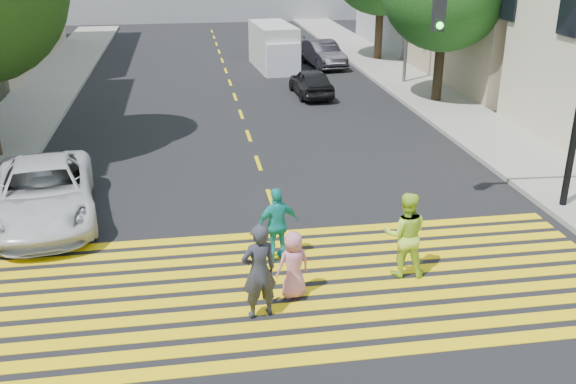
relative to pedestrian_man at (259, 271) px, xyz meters
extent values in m
plane|color=black|center=(0.98, -0.30, -0.95)|extent=(120.00, 120.00, 0.00)
cube|color=gray|center=(-7.52, 21.70, -0.87)|extent=(3.00, 40.00, 0.15)
cube|color=gray|center=(9.48, 14.70, -0.87)|extent=(3.00, 60.00, 0.15)
cube|color=maroon|center=(-5.92, 5.70, -0.87)|extent=(0.20, 8.00, 0.16)
cube|color=yellow|center=(0.98, -1.50, -0.94)|extent=(13.40, 0.35, 0.01)
cube|color=yellow|center=(0.98, -0.95, -0.94)|extent=(13.40, 0.35, 0.01)
cube|color=yellow|center=(0.98, -0.40, -0.94)|extent=(13.40, 0.35, 0.01)
cube|color=yellow|center=(0.98, 0.15, -0.94)|extent=(13.40, 0.35, 0.01)
cube|color=yellow|center=(0.98, 0.70, -0.94)|extent=(13.40, 0.35, 0.01)
cube|color=yellow|center=(0.98, 1.25, -0.94)|extent=(13.40, 0.35, 0.01)
cube|color=yellow|center=(0.98, 1.80, -0.94)|extent=(13.40, 0.35, 0.01)
cube|color=yellow|center=(0.98, 2.35, -0.94)|extent=(13.40, 0.35, 0.01)
cube|color=yellow|center=(0.98, 2.90, -0.94)|extent=(13.40, 0.35, 0.01)
cube|color=yellow|center=(0.98, 3.45, -0.94)|extent=(13.40, 0.35, 0.01)
cube|color=yellow|center=(0.98, 5.70, -0.94)|extent=(0.12, 1.40, 0.01)
cube|color=yellow|center=(0.98, 8.70, -0.94)|extent=(0.12, 1.40, 0.01)
cube|color=yellow|center=(0.98, 11.70, -0.94)|extent=(0.12, 1.40, 0.01)
cube|color=yellow|center=(0.98, 14.70, -0.94)|extent=(0.12, 1.40, 0.01)
cube|color=yellow|center=(0.98, 17.70, -0.94)|extent=(0.12, 1.40, 0.01)
cube|color=yellow|center=(0.98, 20.70, -0.94)|extent=(0.12, 1.40, 0.01)
cube|color=yellow|center=(0.98, 23.70, -0.94)|extent=(0.12, 1.40, 0.01)
cube|color=yellow|center=(0.98, 26.70, -0.94)|extent=(0.12, 1.40, 0.01)
cube|color=yellow|center=(0.98, 29.70, -0.94)|extent=(0.12, 1.40, 0.01)
cube|color=yellow|center=(0.98, 32.70, -0.94)|extent=(0.12, 1.40, 0.01)
cube|color=yellow|center=(0.98, 35.70, -0.94)|extent=(0.12, 1.40, 0.01)
cube|color=yellow|center=(0.98, 38.70, -0.94)|extent=(0.12, 1.40, 0.01)
cylinder|color=black|center=(9.43, 15.25, 0.41)|extent=(0.46, 0.46, 2.72)
cylinder|color=black|center=(9.78, 25.22, 0.61)|extent=(0.44, 0.44, 3.11)
imported|color=#2D2E38|center=(0.00, 0.00, 0.00)|extent=(0.79, 0.63, 1.90)
imported|color=#BDED3D|center=(3.21, 1.10, -0.01)|extent=(1.04, 0.89, 1.87)
imported|color=pink|center=(0.75, 0.60, -0.25)|extent=(0.78, 0.61, 1.40)
imported|color=teal|center=(0.66, 2.20, -0.10)|extent=(1.07, 0.66, 1.70)
imported|color=silver|center=(-4.84, 5.27, -0.22)|extent=(3.16, 5.54, 1.46)
imported|color=black|center=(4.37, 17.37, -0.33)|extent=(1.62, 3.72, 1.25)
imported|color=#9396A3|center=(4.57, 28.30, -0.25)|extent=(2.56, 5.06, 1.41)
imported|color=black|center=(6.30, 24.03, -0.26)|extent=(2.05, 4.37, 1.38)
cube|color=#BCBCBC|center=(3.59, 24.07, 0.21)|extent=(2.19, 4.77, 2.32)
cube|color=silver|center=(3.74, 22.03, -0.11)|extent=(1.84, 1.24, 1.67)
cylinder|color=black|center=(2.98, 22.34, -0.62)|extent=(0.28, 0.67, 0.65)
cylinder|color=black|center=(4.46, 22.45, -0.62)|extent=(0.28, 0.67, 0.65)
cylinder|color=black|center=(2.73, 25.68, -0.62)|extent=(0.28, 0.67, 0.65)
cylinder|color=black|center=(4.21, 25.79, -0.62)|extent=(0.28, 0.67, 0.65)
cube|color=black|center=(4.70, 3.98, 4.16)|extent=(0.28, 0.28, 0.84)
sphere|color=#25D91D|center=(4.69, 3.84, 3.88)|extent=(0.17, 0.17, 0.16)
camera|label=1|loc=(-1.13, -10.46, 5.84)|focal=40.00mm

